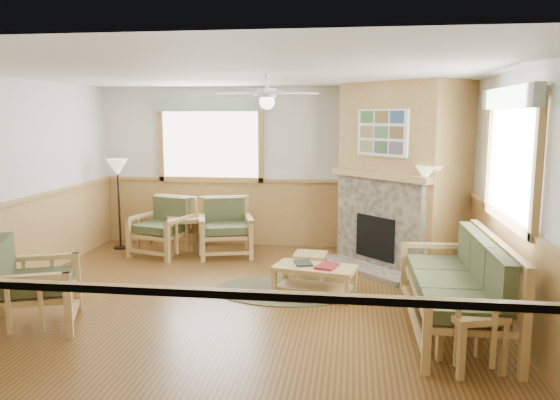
# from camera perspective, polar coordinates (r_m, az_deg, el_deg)

# --- Properties ---
(floor) EXTENTS (6.00, 6.00, 0.01)m
(floor) POSITION_cam_1_polar(r_m,az_deg,el_deg) (6.66, -4.29, -10.72)
(floor) COLOR brown
(floor) RESTS_ON ground
(ceiling) EXTENTS (6.00, 6.00, 0.01)m
(ceiling) POSITION_cam_1_polar(r_m,az_deg,el_deg) (6.30, -4.58, 13.16)
(ceiling) COLOR white
(ceiling) RESTS_ON floor
(wall_back) EXTENTS (6.00, 0.02, 2.70)m
(wall_back) POSITION_cam_1_polar(r_m,az_deg,el_deg) (9.27, -0.56, 3.43)
(wall_back) COLOR silver
(wall_back) RESTS_ON floor
(wall_front) EXTENTS (6.00, 0.02, 2.70)m
(wall_front) POSITION_cam_1_polar(r_m,az_deg,el_deg) (3.51, -14.74, -5.79)
(wall_front) COLOR silver
(wall_front) RESTS_ON floor
(wall_right) EXTENTS (0.02, 6.00, 2.70)m
(wall_right) POSITION_cam_1_polar(r_m,az_deg,el_deg) (6.42, 22.75, 0.35)
(wall_right) COLOR silver
(wall_right) RESTS_ON floor
(wainscot) EXTENTS (6.00, 6.00, 1.10)m
(wainscot) POSITION_cam_1_polar(r_m,az_deg,el_deg) (6.50, -4.35, -6.10)
(wainscot) COLOR #A67F44
(wainscot) RESTS_ON floor
(fireplace) EXTENTS (3.11, 3.11, 2.70)m
(fireplace) POSITION_cam_1_polar(r_m,az_deg,el_deg) (8.27, 12.70, 2.56)
(fireplace) COLOR #A67F44
(fireplace) RESTS_ON floor
(window_back) EXTENTS (1.90, 0.16, 1.50)m
(window_back) POSITION_cam_1_polar(r_m,az_deg,el_deg) (9.42, -7.36, 10.62)
(window_back) COLOR white
(window_back) RESTS_ON wall_back
(window_right) EXTENTS (0.16, 1.90, 1.50)m
(window_right) POSITION_cam_1_polar(r_m,az_deg,el_deg) (6.17, 23.53, 10.98)
(window_right) COLOR white
(window_right) RESTS_ON wall_right
(ceiling_fan) EXTENTS (1.59, 1.59, 0.36)m
(ceiling_fan) POSITION_cam_1_polar(r_m,az_deg,el_deg) (6.53, -1.37, 12.68)
(ceiling_fan) COLOR white
(ceiling_fan) RESTS_ON ceiling
(sofa) EXTENTS (2.15, 0.89, 0.99)m
(sofa) POSITION_cam_1_polar(r_m,az_deg,el_deg) (5.96, 17.69, -8.45)
(sofa) COLOR tan
(sofa) RESTS_ON floor
(armchair_back_left) EXTENTS (1.03, 1.03, 0.92)m
(armchair_back_left) POSITION_cam_1_polar(r_m,az_deg,el_deg) (8.94, -12.21, -2.75)
(armchair_back_left) COLOR tan
(armchair_back_left) RESTS_ON floor
(armchair_back_right) EXTENTS (1.00, 1.00, 0.91)m
(armchair_back_right) POSITION_cam_1_polar(r_m,az_deg,el_deg) (8.76, -5.70, -2.87)
(armchair_back_right) COLOR tan
(armchair_back_right) RESTS_ON floor
(armchair_left) EXTENTS (1.13, 1.13, 0.98)m
(armchair_left) POSITION_cam_1_polar(r_m,az_deg,el_deg) (6.34, -24.52, -7.83)
(armchair_left) COLOR tan
(armchair_left) RESTS_ON floor
(coffee_table) EXTENTS (1.06, 0.69, 0.39)m
(coffee_table) POSITION_cam_1_polar(r_m,az_deg,el_deg) (6.81, 3.65, -8.49)
(coffee_table) COLOR tan
(coffee_table) RESTS_ON floor
(end_table_chairs) EXTENTS (0.70, 0.69, 0.60)m
(end_table_chairs) POSITION_cam_1_polar(r_m,az_deg,el_deg) (9.00, -9.93, -3.64)
(end_table_chairs) COLOR tan
(end_table_chairs) RESTS_ON floor
(end_table_sofa) EXTENTS (0.59, 0.58, 0.53)m
(end_table_sofa) POSITION_cam_1_polar(r_m,az_deg,el_deg) (5.24, 19.32, -13.59)
(end_table_sofa) COLOR tan
(end_table_sofa) RESTS_ON floor
(footstool) EXTENTS (0.46, 0.46, 0.37)m
(footstool) POSITION_cam_1_polar(r_m,az_deg,el_deg) (7.49, 3.17, -6.96)
(footstool) COLOR tan
(footstool) RESTS_ON floor
(braided_rug) EXTENTS (1.96, 1.96, 0.01)m
(braided_rug) POSITION_cam_1_polar(r_m,az_deg,el_deg) (7.07, 0.40, -9.45)
(braided_rug) COLOR #4B482E
(braided_rug) RESTS_ON floor
(floor_lamp_left) EXTENTS (0.40, 0.40, 1.52)m
(floor_lamp_left) POSITION_cam_1_polar(r_m,az_deg,el_deg) (9.50, -16.48, -0.40)
(floor_lamp_left) COLOR black
(floor_lamp_left) RESTS_ON floor
(floor_lamp_right) EXTENTS (0.44, 0.44, 1.57)m
(floor_lamp_right) POSITION_cam_1_polar(r_m,az_deg,el_deg) (7.60, 15.12, -2.37)
(floor_lamp_right) COLOR black
(floor_lamp_right) RESTS_ON floor
(book_red) EXTENTS (0.30, 0.35, 0.03)m
(book_red) POSITION_cam_1_polar(r_m,az_deg,el_deg) (6.69, 4.93, -6.80)
(book_red) COLOR maroon
(book_red) RESTS_ON coffee_table
(book_dark) EXTENTS (0.26, 0.31, 0.03)m
(book_dark) POSITION_cam_1_polar(r_m,az_deg,el_deg) (6.83, 2.45, -6.50)
(book_dark) COLOR #272721
(book_dark) RESTS_ON coffee_table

